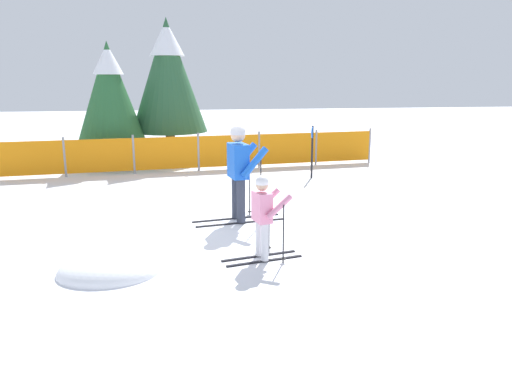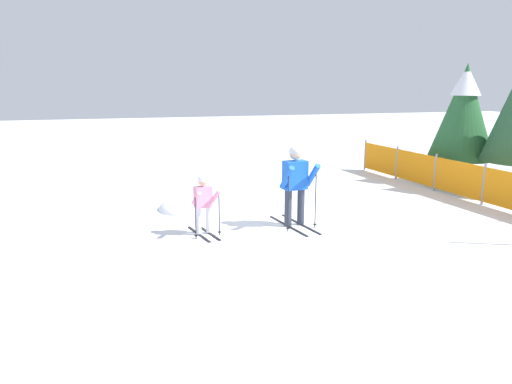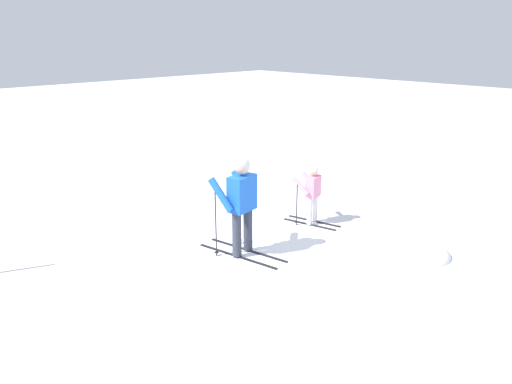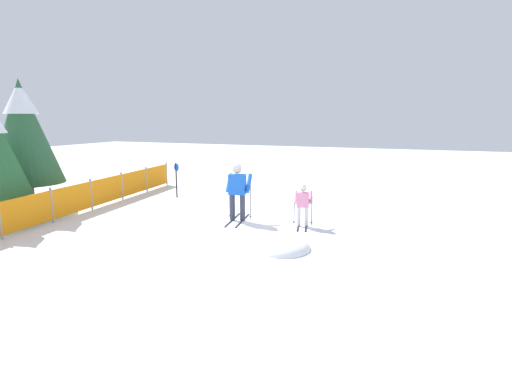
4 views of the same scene
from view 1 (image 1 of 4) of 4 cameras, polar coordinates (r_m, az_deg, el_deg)
name	(u,v)px [view 1 (image 1 of 4)]	position (r m, az deg, el deg)	size (l,w,h in m)	color
ground_plane	(221,219)	(8.75, -3.98, -3.12)	(60.00, 60.00, 0.00)	white
skier_adult	(239,164)	(8.42, -1.91, 3.16)	(1.61, 0.76, 1.66)	black
skier_child	(263,211)	(6.67, 0.84, -2.17)	(1.12, 0.56, 1.16)	black
safety_fence	(198,152)	(13.29, -6.60, 4.57)	(9.98, 1.13, 1.00)	gray
conifer_far	(168,74)	(14.94, -10.04, 13.17)	(2.19, 2.19, 4.08)	#4C3823
conifer_near	(109,90)	(14.30, -16.41, 11.12)	(1.82, 1.82, 3.37)	#4C3823
trail_marker	(312,146)	(12.24, 6.44, 5.29)	(0.13, 0.26, 1.28)	black
snow_mound	(110,272)	(6.70, -16.39, -8.78)	(1.30, 1.10, 0.52)	white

